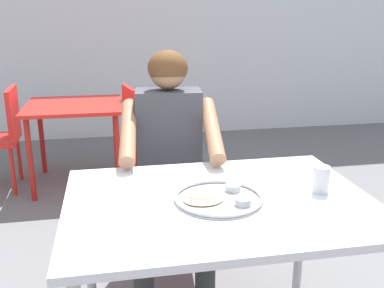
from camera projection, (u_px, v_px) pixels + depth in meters
The scene contains 8 objects.
table_foreground at pixel (219, 216), 1.72m from camera, with size 1.18×0.86×0.76m.
thali_tray at pixel (218, 198), 1.67m from camera, with size 0.34×0.34×0.03m.
drinking_cup at pixel (321, 179), 1.74m from camera, with size 0.07×0.07×0.11m.
chair_foreground at pixel (168, 181), 2.55m from camera, with size 0.45×0.45×0.87m.
diner_foreground at pixel (170, 152), 2.27m from camera, with size 0.53×0.58×1.27m.
table_background_red at pixel (75, 115), 3.71m from camera, with size 0.79×0.77×0.71m.
chair_red_left at pixel (3, 132), 3.63m from camera, with size 0.40×0.44×0.86m.
chair_red_right at pixel (143, 128), 3.81m from camera, with size 0.48×0.46×0.85m.
Camera 1 is at (-0.30, -1.46, 1.45)m, focal length 41.09 mm.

